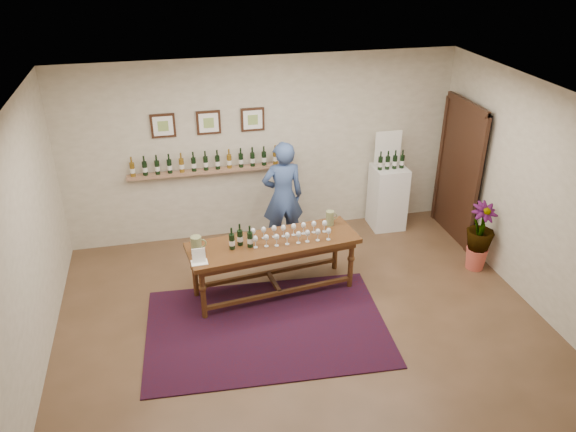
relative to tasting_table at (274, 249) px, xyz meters
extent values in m
plane|color=#4C3621|center=(0.21, -0.74, -0.67)|extent=(6.00, 6.00, 0.00)
plane|color=beige|center=(0.21, 1.76, 0.73)|extent=(6.00, 0.00, 6.00)
plane|color=beige|center=(0.21, -3.24, 0.73)|extent=(6.00, 0.00, 6.00)
plane|color=beige|center=(-2.79, -0.74, 0.73)|extent=(0.00, 5.00, 5.00)
plane|color=beige|center=(3.21, -0.74, 0.73)|extent=(0.00, 5.00, 5.00)
plane|color=silver|center=(0.21, -0.74, 2.13)|extent=(6.00, 6.00, 0.00)
cube|color=tan|center=(-0.59, 1.67, 0.48)|extent=(2.50, 0.16, 0.04)
cube|color=black|center=(3.15, 0.96, 0.38)|extent=(0.10, 1.00, 2.10)
cube|color=black|center=(3.10, 0.96, 0.38)|extent=(0.04, 1.12, 2.22)
cube|color=black|center=(-1.24, 1.73, 1.21)|extent=(0.35, 0.03, 0.35)
cube|color=white|center=(-1.24, 1.72, 1.21)|extent=(0.28, 0.01, 0.28)
cube|color=#8BAA55|center=(-1.24, 1.71, 1.21)|extent=(0.15, 0.00, 0.15)
cube|color=black|center=(-0.59, 1.73, 1.21)|extent=(0.35, 0.03, 0.35)
cube|color=white|center=(-0.59, 1.72, 1.21)|extent=(0.28, 0.01, 0.28)
cube|color=#8BAA55|center=(-0.59, 1.71, 1.21)|extent=(0.15, 0.00, 0.15)
cube|color=black|center=(0.06, 1.73, 1.21)|extent=(0.35, 0.03, 0.35)
cube|color=white|center=(0.06, 1.72, 1.21)|extent=(0.28, 0.01, 0.28)
cube|color=#8BAA55|center=(0.06, 1.71, 1.21)|extent=(0.15, 0.00, 0.15)
cube|color=#3F0B11|center=(-0.25, -0.74, -0.66)|extent=(3.05, 2.14, 0.02)
cube|color=#3F230F|center=(0.00, 0.00, 0.09)|extent=(2.29, 0.97, 0.06)
cube|color=#3F230F|center=(0.00, 0.00, 0.02)|extent=(2.16, 0.84, 0.10)
cylinder|color=#3F230F|center=(-0.97, -0.37, -0.31)|extent=(0.08, 0.08, 0.73)
cylinder|color=#3F230F|center=(1.03, -0.13, -0.31)|extent=(0.08, 0.08, 0.73)
cylinder|color=#3F230F|center=(-1.03, 0.13, -0.31)|extent=(0.08, 0.08, 0.73)
cylinder|color=#3F230F|center=(0.97, 0.37, -0.31)|extent=(0.08, 0.08, 0.73)
cube|color=#3F230F|center=(0.03, -0.25, -0.53)|extent=(2.01, 0.30, 0.05)
cube|color=#3F230F|center=(-0.03, 0.25, -0.53)|extent=(2.01, 0.30, 0.05)
cube|color=#3F230F|center=(0.00, 0.00, -0.53)|extent=(0.11, 0.51, 0.05)
cube|color=white|center=(-0.98, -0.30, 0.21)|extent=(0.20, 0.15, 0.18)
cube|color=white|center=(2.18, 1.44, -0.15)|extent=(0.53, 0.53, 1.04)
cube|color=white|center=(2.17, 1.56, 0.66)|extent=(0.43, 0.03, 0.59)
cone|color=#CA5343|center=(2.96, -0.07, -0.51)|extent=(0.31, 0.31, 0.32)
imported|color=#183A17|center=(2.96, -0.07, -0.07)|extent=(0.52, 0.52, 0.56)
imported|color=#364E81|center=(0.38, 1.15, 0.18)|extent=(0.63, 0.41, 1.71)
camera|label=1|loc=(-1.23, -6.19, 3.75)|focal=35.00mm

